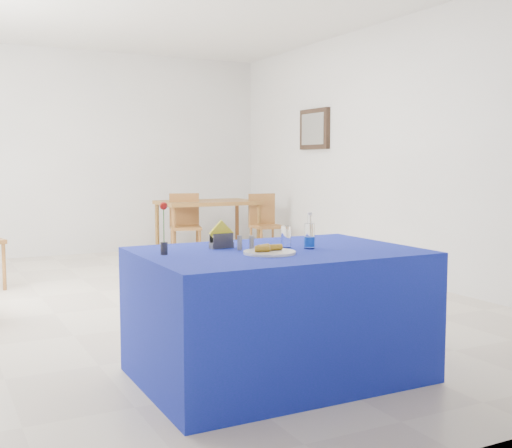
{
  "coord_description": "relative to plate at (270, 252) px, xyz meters",
  "views": [
    {
      "loc": [
        -2.02,
        -5.49,
        1.27
      ],
      "look_at": [
        -0.36,
        -2.25,
        0.92
      ],
      "focal_mm": 45.0,
      "sensor_mm": 36.0,
      "label": 1
    }
  ],
  "objects": [
    {
      "name": "salt_shaker",
      "position": [
        -0.08,
        0.21,
        0.04
      ],
      "size": [
        0.03,
        0.03,
        0.08
      ],
      "primitive_type": "cylinder",
      "color": "gray",
      "rests_on": "blue_table"
    },
    {
      "name": "drinking_glass",
      "position": [
        0.21,
        0.19,
        0.06
      ],
      "size": [
        0.06,
        0.06,
        0.13
      ],
      "primitive_type": "cylinder",
      "color": "white",
      "rests_on": "blue_table"
    },
    {
      "name": "floor",
      "position": [
        0.33,
        2.36,
        -0.77
      ],
      "size": [
        7.0,
        7.0,
        0.0
      ],
      "primitive_type": "plane",
      "color": "beige",
      "rests_on": "ground"
    },
    {
      "name": "plate",
      "position": [
        0.0,
        0.0,
        0.0
      ],
      "size": [
        0.29,
        0.29,
        0.01
      ],
      "primitive_type": "cylinder",
      "color": "silver",
      "rests_on": "blue_table"
    },
    {
      "name": "picture_art",
      "position": [
        2.77,
        3.96,
        0.93
      ],
      "size": [
        0.02,
        0.52,
        0.4
      ],
      "primitive_type": "cube",
      "color": "#998C66",
      "rests_on": "room_shell"
    },
    {
      "name": "oak_table",
      "position": [
        1.67,
        4.86,
        -0.09
      ],
      "size": [
        1.3,
        0.85,
        0.76
      ],
      "color": "olive",
      "rests_on": "floor"
    },
    {
      "name": "pepper_shaker",
      "position": [
        -0.02,
        0.18,
        0.04
      ],
      "size": [
        0.03,
        0.03,
        0.08
      ],
      "primitive_type": "cylinder",
      "color": "slate",
      "rests_on": "blue_table"
    },
    {
      "name": "water_bottle",
      "position": [
        0.32,
        0.09,
        0.06
      ],
      "size": [
        0.06,
        0.06,
        0.21
      ],
      "color": "white",
      "rests_on": "blue_table"
    },
    {
      "name": "banana_pieces",
      "position": [
        -0.01,
        0.02,
        0.03
      ],
      "size": [
        0.18,
        0.12,
        0.04
      ],
      "color": "gold",
      "rests_on": "plate"
    },
    {
      "name": "chair_bg_left",
      "position": [
        1.28,
        4.68,
        -0.27
      ],
      "size": [
        0.48,
        0.48,
        0.87
      ],
      "rotation": [
        0.0,
        0.0,
        -0.28
      ],
      "color": "olive",
      "rests_on": "floor"
    },
    {
      "name": "room_shell",
      "position": [
        0.33,
        2.36,
        0.98
      ],
      "size": [
        7.0,
        7.0,
        7.0
      ],
      "color": "silver",
      "rests_on": "ground"
    },
    {
      "name": "picture_frame",
      "position": [
        2.8,
        3.96,
        0.93
      ],
      "size": [
        0.06,
        0.64,
        0.52
      ],
      "primitive_type": "cube",
      "color": "black",
      "rests_on": "room_shell"
    },
    {
      "name": "napkin_holder",
      "position": [
        -0.14,
        0.34,
        0.04
      ],
      "size": [
        0.16,
        0.06,
        0.17
      ],
      "color": "#3A3A3F",
      "rests_on": "blue_table"
    },
    {
      "name": "blue_table",
      "position": [
        0.12,
        0.12,
        -0.39
      ],
      "size": [
        1.6,
        1.1,
        0.76
      ],
      "color": "navy",
      "rests_on": "floor"
    },
    {
      "name": "chair_bg_right",
      "position": [
        2.31,
        4.42,
        -0.28
      ],
      "size": [
        0.4,
        0.4,
        0.85
      ],
      "rotation": [
        0.0,
        0.0,
        -0.04
      ],
      "color": "olive",
      "rests_on": "floor"
    },
    {
      "name": "rose_vase",
      "position": [
        -0.54,
        0.23,
        0.13
      ],
      "size": [
        0.04,
        0.04,
        0.29
      ],
      "color": "#26262B",
      "rests_on": "blue_table"
    }
  ]
}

